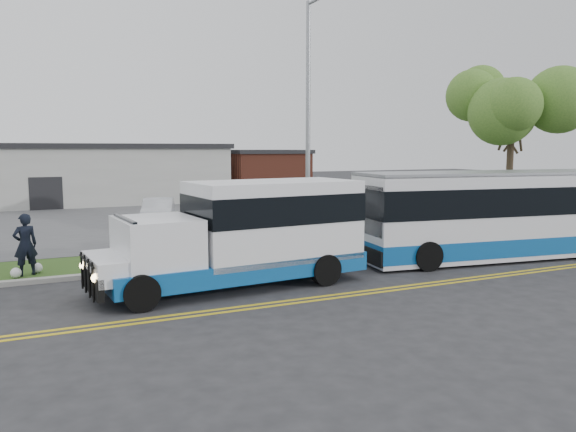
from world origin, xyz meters
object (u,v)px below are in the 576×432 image
tree_east (513,102)px  pedestrian (25,245)px  shuttle_bus (250,230)px  transit_bus (507,214)px  parked_car_a (158,212)px  streetlight_near (309,117)px

tree_east → pedestrian: (-21.24, -1.10, -5.14)m
tree_east → shuttle_bus: tree_east is taller
transit_bus → parked_car_a: transit_bus is taller
streetlight_near → transit_bus: 8.27m
pedestrian → tree_east: bearing=169.4°
streetlight_near → pedestrian: 11.08m
shuttle_bus → streetlight_near: bearing=42.1°
tree_east → shuttle_bus: (-15.23, -4.74, -4.57)m
transit_bus → pedestrian: transit_bus is taller
tree_east → parked_car_a: tree_east is taller
streetlight_near → transit_bus: streetlight_near is taller
transit_bus → tree_east: bearing=50.7°
tree_east → streetlight_near: size_ratio=0.88×
streetlight_near → shuttle_bus: (-4.23, -4.47, -3.60)m
tree_east → shuttle_bus: 16.60m
streetlight_near → shuttle_bus: 7.13m
streetlight_near → shuttle_bus: bearing=-133.5°
streetlight_near → pedestrian: bearing=-175.4°
shuttle_bus → pedestrian: size_ratio=4.21×
shuttle_bus → parked_car_a: 13.36m
transit_bus → pedestrian: bearing=174.6°
tree_east → pedestrian: bearing=-177.0°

